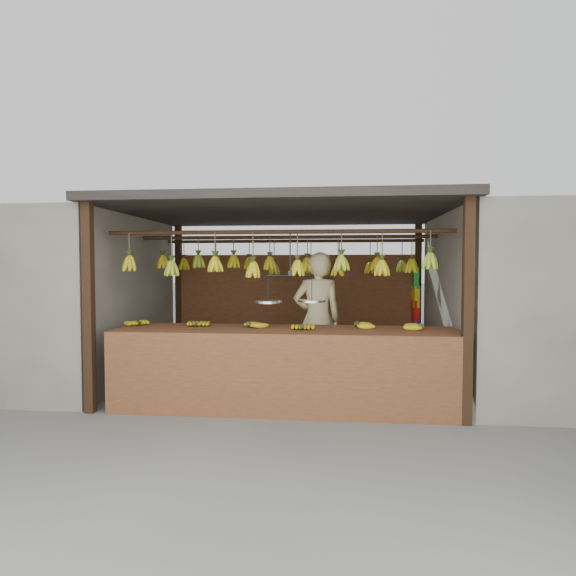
# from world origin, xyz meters

# --- Properties ---
(ground) EXTENTS (80.00, 80.00, 0.00)m
(ground) POSITION_xyz_m (0.00, 0.00, 0.00)
(ground) COLOR #5B5B57
(stall) EXTENTS (4.30, 3.30, 2.40)m
(stall) POSITION_xyz_m (0.00, 0.33, 1.97)
(stall) COLOR black
(stall) RESTS_ON ground
(neighbor_left) EXTENTS (3.00, 3.00, 2.30)m
(neighbor_left) POSITION_xyz_m (-3.60, 0.00, 1.15)
(neighbor_left) COLOR slate
(neighbor_left) RESTS_ON ground
(neighbor_right) EXTENTS (3.00, 3.00, 2.30)m
(neighbor_right) POSITION_xyz_m (3.60, 0.00, 1.15)
(neighbor_right) COLOR slate
(neighbor_right) RESTS_ON ground
(counter) EXTENTS (3.85, 0.88, 0.96)m
(counter) POSITION_xyz_m (0.11, -1.23, 0.71)
(counter) COLOR brown
(counter) RESTS_ON ground
(hanging_bananas) EXTENTS (3.62, 2.25, 0.39)m
(hanging_bananas) POSITION_xyz_m (-0.00, -0.01, 1.62)
(hanging_bananas) COLOR gold
(hanging_bananas) RESTS_ON ground
(balance_scale) EXTENTS (0.79, 0.48, 0.81)m
(balance_scale) POSITION_xyz_m (0.16, -1.00, 1.24)
(balance_scale) COLOR black
(balance_scale) RESTS_ON ground
(vendor) EXTENTS (0.74, 0.57, 1.79)m
(vendor) POSITION_xyz_m (0.43, -0.03, 0.90)
(vendor) COLOR beige
(vendor) RESTS_ON ground
(bag_bundles) EXTENTS (0.08, 0.26, 1.18)m
(bag_bundles) POSITION_xyz_m (1.94, 1.35, 1.01)
(bag_bundles) COLOR #199926
(bag_bundles) RESTS_ON ground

